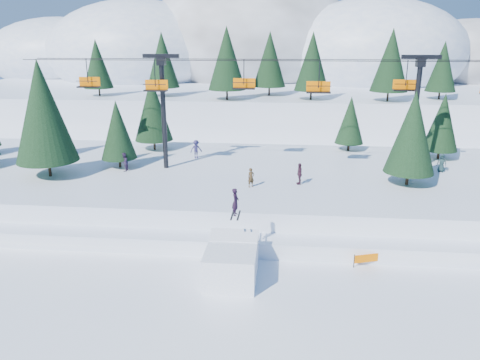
# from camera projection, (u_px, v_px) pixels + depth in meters

# --- Properties ---
(ground) EXTENTS (160.00, 160.00, 0.00)m
(ground) POSITION_uv_depth(u_px,v_px,m) (245.00, 299.00, 26.40)
(ground) COLOR white
(ground) RESTS_ON ground
(mid_shelf) EXTENTS (70.00, 22.00, 2.50)m
(mid_shelf) POSITION_uv_depth(u_px,v_px,m) (262.00, 183.00, 43.15)
(mid_shelf) COLOR white
(mid_shelf) RESTS_ON ground
(berm) EXTENTS (70.00, 6.00, 1.10)m
(berm) POSITION_uv_depth(u_px,v_px,m) (255.00, 234.00, 33.85)
(berm) COLOR white
(berm) RESTS_ON ground
(mountain_ridge) EXTENTS (119.00, 60.12, 26.46)m
(mountain_ridge) POSITION_uv_depth(u_px,v_px,m) (252.00, 60.00, 93.81)
(mountain_ridge) COLOR white
(mountain_ridge) RESTS_ON ground
(jump_kicker) EXTENTS (3.05, 4.31, 5.36)m
(jump_kicker) POSITION_uv_depth(u_px,v_px,m) (231.00, 262.00, 28.28)
(jump_kicker) COLOR white
(jump_kicker) RESTS_ON ground
(chairlift) EXTENTS (46.00, 3.21, 10.28)m
(chairlift) POSITION_uv_depth(u_px,v_px,m) (285.00, 95.00, 40.66)
(chairlift) COLOR black
(chairlift) RESTS_ON mid_shelf
(conifer_stand) EXTENTS (60.73, 16.58, 10.02)m
(conifer_stand) POSITION_uv_depth(u_px,v_px,m) (278.00, 120.00, 41.96)
(conifer_stand) COLOR black
(conifer_stand) RESTS_ON mid_shelf
(distant_skiers) EXTENTS (29.32, 9.78, 1.85)m
(distant_skiers) POSITION_uv_depth(u_px,v_px,m) (241.00, 160.00, 42.73)
(distant_skiers) COLOR #342542
(distant_skiers) RESTS_ON mid_shelf
(banner_near) EXTENTS (2.72, 0.94, 0.90)m
(banner_near) POSITION_uv_depth(u_px,v_px,m) (374.00, 258.00, 30.19)
(banner_near) COLOR black
(banner_near) RESTS_ON ground
(banner_far) EXTENTS (2.74, 0.87, 0.90)m
(banner_far) POSITION_uv_depth(u_px,v_px,m) (436.00, 250.00, 31.24)
(banner_far) COLOR black
(banner_far) RESTS_ON ground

